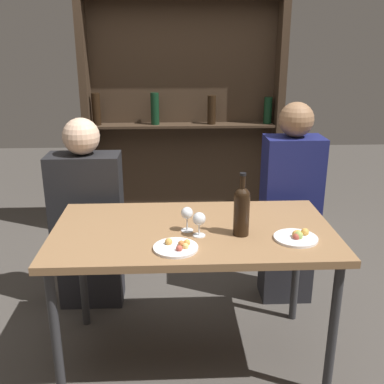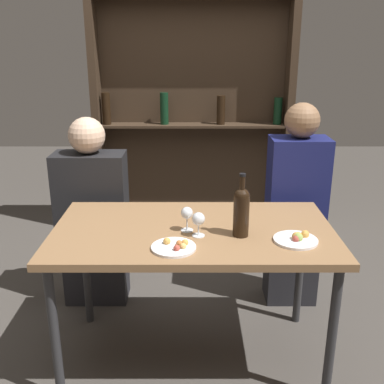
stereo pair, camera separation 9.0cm
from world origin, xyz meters
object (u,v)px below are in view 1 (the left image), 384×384
Objects in this scene: wine_glass_1 at (199,220)px; food_plate_0 at (176,247)px; wine_glass_0 at (187,214)px; seated_person_right at (290,209)px; food_plate_1 at (297,237)px; seated_person_left at (88,220)px; wine_bottle at (242,209)px.

food_plate_0 is (-0.11, -0.14, -0.07)m from wine_glass_1.
wine_glass_0 is 0.92m from seated_person_right.
seated_person_right is at bearing 48.07° from food_plate_0.
wine_glass_1 is at bearing 51.44° from food_plate_0.
wine_glass_1 is 0.19m from food_plate_0.
wine_glass_1 is 0.46m from food_plate_1.
seated_person_left is at bearing 134.66° from wine_glass_0.
wine_bottle is 2.51× the size of wine_glass_0.
wine_glass_0 is (-0.25, 0.06, -0.05)m from wine_bottle.
food_plate_0 is 0.56m from food_plate_1.
wine_glass_1 is at bearing -45.64° from seated_person_left.
seated_person_right reaches higher than food_plate_1.
seated_person_left is at bearing 146.69° from food_plate_1.
wine_bottle is 1.50× the size of food_plate_1.
seated_person_right is (0.61, 0.66, -0.21)m from wine_glass_1.
wine_glass_0 reaches higher than wine_glass_1.
wine_bottle is at bearing -122.02° from seated_person_right.
food_plate_0 is at bearing -155.17° from wine_bottle.
wine_glass_1 reaches higher than food_plate_1.
food_plate_0 is (-0.05, -0.20, -0.08)m from wine_glass_0.
wine_glass_0 is 0.61× the size of food_plate_0.
seated_person_left is at bearing 142.21° from wine_bottle.
wine_glass_1 reaches higher than food_plate_0.
wine_bottle is 0.24× the size of seated_person_right.
wine_glass_0 is 0.09× the size of seated_person_right.
seated_person_left reaches higher than food_plate_1.
wine_bottle is at bearing -37.79° from seated_person_left.
food_plate_1 reaches higher than food_plate_0.
wine_glass_1 is 0.96m from seated_person_left.
food_plate_1 is at bearing 7.84° from food_plate_0.
wine_bottle is 2.58× the size of wine_glass_1.
food_plate_1 is at bearing -14.52° from wine_bottle.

